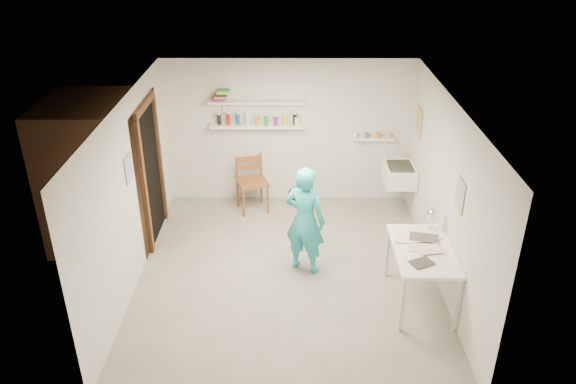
{
  "coord_description": "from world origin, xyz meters",
  "views": [
    {
      "loc": [
        0.03,
        -6.3,
        4.46
      ],
      "look_at": [
        0.0,
        0.4,
        1.05
      ],
      "focal_mm": 35.0,
      "sensor_mm": 36.0,
      "label": 1
    }
  ],
  "objects_px": {
    "wooden_chair": "(252,182)",
    "work_table": "(420,276)",
    "belfast_sink": "(399,175)",
    "man": "(305,220)",
    "desk_lamp": "(433,214)",
    "wall_clock": "(298,196)"
  },
  "relations": [
    {
      "from": "wooden_chair",
      "to": "desk_lamp",
      "type": "bearing_deg",
      "value": -57.48
    },
    {
      "from": "work_table",
      "to": "desk_lamp",
      "type": "relative_size",
      "value": 8.0
    },
    {
      "from": "wall_clock",
      "to": "wooden_chair",
      "type": "relative_size",
      "value": 0.28
    },
    {
      "from": "wall_clock",
      "to": "work_table",
      "type": "distance_m",
      "value": 1.87
    },
    {
      "from": "belfast_sink",
      "to": "man",
      "type": "relative_size",
      "value": 0.39
    },
    {
      "from": "man",
      "to": "desk_lamp",
      "type": "height_order",
      "value": "man"
    },
    {
      "from": "belfast_sink",
      "to": "wall_clock",
      "type": "distance_m",
      "value": 2.14
    },
    {
      "from": "man",
      "to": "wooden_chair",
      "type": "height_order",
      "value": "man"
    },
    {
      "from": "wall_clock",
      "to": "desk_lamp",
      "type": "distance_m",
      "value": 1.76
    },
    {
      "from": "work_table",
      "to": "desk_lamp",
      "type": "bearing_deg",
      "value": 67.58
    },
    {
      "from": "man",
      "to": "work_table",
      "type": "relative_size",
      "value": 1.3
    },
    {
      "from": "man",
      "to": "desk_lamp",
      "type": "relative_size",
      "value": 10.39
    },
    {
      "from": "belfast_sink",
      "to": "man",
      "type": "bearing_deg",
      "value": -134.21
    },
    {
      "from": "belfast_sink",
      "to": "desk_lamp",
      "type": "xyz_separation_m",
      "value": [
        0.08,
        -1.81,
        0.31
      ]
    },
    {
      "from": "man",
      "to": "wooden_chair",
      "type": "xyz_separation_m",
      "value": [
        -0.81,
        1.7,
        -0.27
      ]
    },
    {
      "from": "man",
      "to": "desk_lamp",
      "type": "xyz_separation_m",
      "value": [
        1.61,
        -0.24,
        0.24
      ]
    },
    {
      "from": "belfast_sink",
      "to": "work_table",
      "type": "relative_size",
      "value": 0.51
    },
    {
      "from": "wooden_chair",
      "to": "work_table",
      "type": "height_order",
      "value": "wooden_chair"
    },
    {
      "from": "work_table",
      "to": "wall_clock",
      "type": "bearing_deg",
      "value": 148.67
    },
    {
      "from": "wall_clock",
      "to": "wooden_chair",
      "type": "xyz_separation_m",
      "value": [
        -0.72,
        1.5,
        -0.53
      ]
    },
    {
      "from": "wooden_chair",
      "to": "desk_lamp",
      "type": "relative_size",
      "value": 6.73
    },
    {
      "from": "belfast_sink",
      "to": "desk_lamp",
      "type": "bearing_deg",
      "value": -87.32
    }
  ]
}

